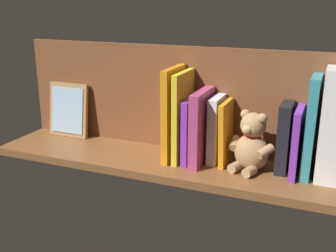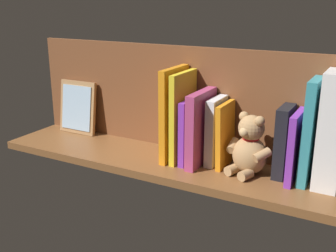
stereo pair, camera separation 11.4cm
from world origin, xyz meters
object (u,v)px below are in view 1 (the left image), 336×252
object	(u,v)px
book_0	(311,127)
teddy_bear	(252,144)
dictionary_thick_white	(333,125)
picture_frame_leaning	(68,110)

from	to	relation	value
book_0	teddy_bear	world-z (taller)	book_0
dictionary_thick_white	book_0	world-z (taller)	dictionary_thick_white
dictionary_thick_white	picture_frame_leaning	world-z (taller)	dictionary_thick_white
dictionary_thick_white	teddy_bear	bearing A→B (deg)	6.18
book_0	teddy_bear	distance (cm)	15.43
teddy_bear	picture_frame_leaning	distance (cm)	61.76
dictionary_thick_white	picture_frame_leaning	xyz separation A→B (cm)	(80.58, -3.43, -5.29)
dictionary_thick_white	picture_frame_leaning	distance (cm)	80.82
picture_frame_leaning	teddy_bear	bearing A→B (deg)	174.89
book_0	picture_frame_leaning	bearing A→B (deg)	-2.55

